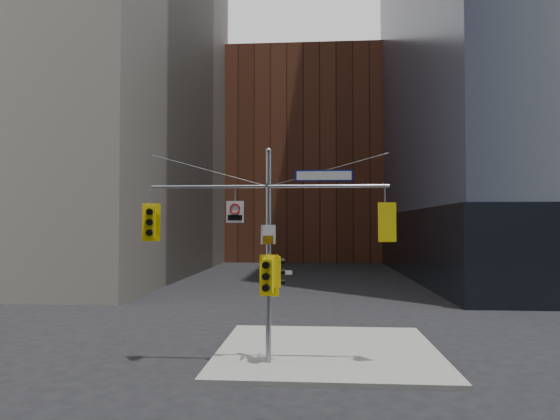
# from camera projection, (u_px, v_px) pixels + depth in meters

# --- Properties ---
(ground) EXTENTS (160.00, 160.00, 0.00)m
(ground) POSITION_uv_depth(u_px,v_px,m) (262.00, 386.00, 14.53)
(ground) COLOR black
(ground) RESTS_ON ground
(sidewalk_corner) EXTENTS (8.00, 8.00, 0.15)m
(sidewalk_corner) POSITION_uv_depth(u_px,v_px,m) (328.00, 351.00, 18.38)
(sidewalk_corner) COLOR gray
(sidewalk_corner) RESTS_ON ground
(brick_midrise) EXTENTS (26.00, 20.00, 28.00)m
(brick_midrise) POSITION_uv_depth(u_px,v_px,m) (305.00, 162.00, 72.79)
(brick_midrise) COLOR brown
(brick_midrise) RESTS_ON ground
(signal_assembly) EXTENTS (8.00, 0.80, 7.30)m
(signal_assembly) POSITION_uv_depth(u_px,v_px,m) (268.00, 234.00, 16.65)
(signal_assembly) COLOR gray
(signal_assembly) RESTS_ON ground
(traffic_light_west_arm) EXTENTS (0.62, 0.54, 1.30)m
(traffic_light_west_arm) POSITION_uv_depth(u_px,v_px,m) (150.00, 222.00, 16.97)
(traffic_light_west_arm) COLOR yellow
(traffic_light_west_arm) RESTS_ON ground
(traffic_light_east_arm) EXTENTS (0.61, 0.56, 1.29)m
(traffic_light_east_arm) POSITION_uv_depth(u_px,v_px,m) (385.00, 222.00, 16.39)
(traffic_light_east_arm) COLOR yellow
(traffic_light_east_arm) RESTS_ON ground
(traffic_light_pole_side) EXTENTS (0.43, 0.37, 1.01)m
(traffic_light_pole_side) POSITION_uv_depth(u_px,v_px,m) (278.00, 272.00, 16.61)
(traffic_light_pole_side) COLOR yellow
(traffic_light_pole_side) RESTS_ON ground
(traffic_light_pole_front) EXTENTS (0.65, 0.57, 1.37)m
(traffic_light_pole_front) POSITION_uv_depth(u_px,v_px,m) (268.00, 276.00, 16.35)
(traffic_light_pole_front) COLOR yellow
(traffic_light_pole_front) RESTS_ON ground
(street_sign_blade) EXTENTS (1.94, 0.10, 0.38)m
(street_sign_blade) POSITION_uv_depth(u_px,v_px,m) (324.00, 176.00, 16.58)
(street_sign_blade) COLOR navy
(street_sign_blade) RESTS_ON ground
(regulatory_sign_arm) EXTENTS (0.59, 0.06, 0.73)m
(regulatory_sign_arm) POSITION_uv_depth(u_px,v_px,m) (235.00, 211.00, 16.74)
(regulatory_sign_arm) COLOR silver
(regulatory_sign_arm) RESTS_ON ground
(regulatory_sign_pole) EXTENTS (0.49, 0.07, 0.64)m
(regulatory_sign_pole) POSITION_uv_depth(u_px,v_px,m) (268.00, 235.00, 16.54)
(regulatory_sign_pole) COLOR silver
(regulatory_sign_pole) RESTS_ON ground
(street_blade_ew) EXTENTS (0.68, 0.03, 0.14)m
(street_blade_ew) POSITION_uv_depth(u_px,v_px,m) (282.00, 273.00, 16.59)
(street_blade_ew) COLOR silver
(street_blade_ew) RESTS_ON ground
(street_blade_ns) EXTENTS (0.09, 0.81, 0.16)m
(street_blade_ns) POSITION_uv_depth(u_px,v_px,m) (270.00, 283.00, 17.06)
(street_blade_ns) COLOR #145926
(street_blade_ns) RESTS_ON ground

